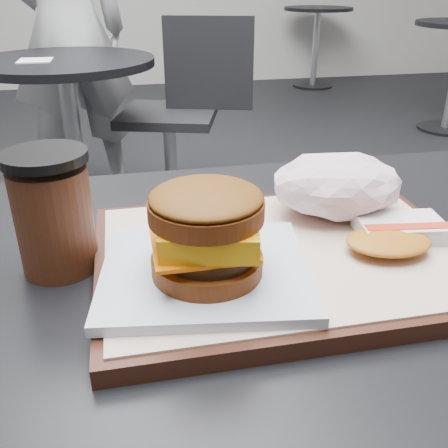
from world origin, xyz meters
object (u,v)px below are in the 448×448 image
patron (68,31)px  neighbor_table (70,110)px  breakfast_sandwich (207,242)px  neighbor_chair (183,103)px  serving_tray (284,257)px  customer_table (272,396)px  coffee_cup (54,215)px  crumpled_wrapper (337,185)px  hash_brown (395,234)px

patron → neighbor_table: bearing=73.1°
breakfast_sandwich → patron: size_ratio=0.13×
neighbor_chair → serving_tray: bearing=-93.9°
customer_table → breakfast_sandwich: bearing=-153.2°
serving_tray → coffee_cup: size_ratio=3.05×
crumpled_wrapper → customer_table: bearing=-141.5°
crumpled_wrapper → neighbor_table: crumpled_wrapper is taller
coffee_cup → hash_brown: bearing=-9.1°
serving_tray → hash_brown: 0.12m
customer_table → breakfast_sandwich: breakfast_sandwich is taller
breakfast_sandwich → patron: (-0.27, 2.17, -0.03)m
coffee_cup → patron: bearing=93.7°
patron → coffee_cup: bearing=76.0°
hash_brown → patron: size_ratio=0.08×
customer_table → coffee_cup: bearing=169.4°
coffee_cup → neighbor_chair: bearing=79.0°
breakfast_sandwich → neighbor_chair: (0.21, 1.89, -0.32)m
serving_tray → hash_brown: size_ratio=3.07×
customer_table → neighbor_table: 1.69m
hash_brown → crumpled_wrapper: size_ratio=0.82×
coffee_cup → neighbor_chair: size_ratio=0.14×
serving_tray → neighbor_table: size_ratio=0.51×
breakfast_sandwich → neighbor_chair: breakfast_sandwich is taller
crumpled_wrapper → breakfast_sandwich: bearing=-146.8°
serving_tray → crumpled_wrapper: bearing=40.2°
serving_tray → breakfast_sandwich: size_ratio=1.79×
customer_table → serving_tray: bearing=-24.2°
hash_brown → customer_table: bearing=173.6°
serving_tray → breakfast_sandwich: 0.11m
breakfast_sandwich → neighbor_chair: 1.93m
crumpled_wrapper → neighbor_chair: (0.04, 1.77, -0.31)m
serving_tray → patron: (-0.36, 2.13, 0.02)m
neighbor_table → patron: (-0.01, 0.48, 0.25)m
crumpled_wrapper → neighbor_table: (-0.44, 1.58, -0.27)m
coffee_cup → neighbor_chair: coffee_cup is taller
patron → crumpled_wrapper: bearing=84.5°
breakfast_sandwich → neighbor_chair: size_ratio=0.24×
neighbor_chair → patron: 0.64m
serving_tray → neighbor_chair: size_ratio=0.43×
customer_table → neighbor_chair: 1.85m
crumpled_wrapper → hash_brown: bearing=-70.4°
customer_table → neighbor_chair: neighbor_chair is taller
breakfast_sandwich → neighbor_table: (-0.27, 1.69, -0.28)m
customer_table → coffee_cup: coffee_cup is taller
crumpled_wrapper → neighbor_table: bearing=105.5°
customer_table → hash_brown: (0.12, -0.01, 0.22)m
crumpled_wrapper → patron: 2.10m
serving_tray → breakfast_sandwich: (-0.09, -0.04, 0.05)m
hash_brown → neighbor_chair: bearing=89.6°
neighbor_table → neighbor_chair: (0.48, 0.19, -0.04)m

